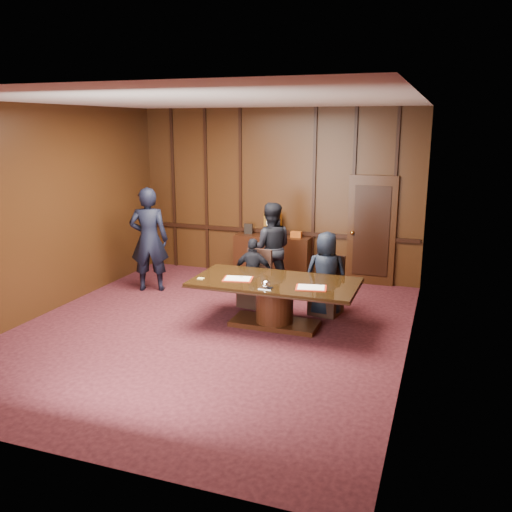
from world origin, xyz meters
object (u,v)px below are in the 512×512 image
at_px(witness_left, 149,240).
at_px(signatory_right, 326,274).
at_px(conference_table, 275,296).
at_px(witness_right, 270,248).
at_px(sideboard, 273,255).
at_px(signatory_left, 253,273).

bearing_deg(witness_left, signatory_right, 155.31).
height_order(conference_table, witness_right, witness_right).
bearing_deg(sideboard, signatory_right, -50.66).
xyz_separation_m(conference_table, signatory_right, (0.65, 0.80, 0.21)).
bearing_deg(signatory_left, witness_left, -13.26).
bearing_deg(witness_right, witness_left, -1.64).
height_order(witness_left, witness_right, witness_left).
xyz_separation_m(signatory_left, witness_right, (0.02, 0.90, 0.26)).
bearing_deg(signatory_right, conference_table, 38.37).
bearing_deg(sideboard, conference_table, -71.52).
xyz_separation_m(signatory_right, witness_right, (-1.28, 0.90, 0.15)).
bearing_deg(sideboard, witness_left, -140.50).
xyz_separation_m(sideboard, signatory_right, (1.55, -1.89, 0.23)).
xyz_separation_m(witness_left, witness_right, (2.25, 0.64, -0.13)).
height_order(signatory_right, witness_left, witness_left).
xyz_separation_m(conference_table, witness_left, (-2.88, 1.06, 0.50)).
distance_m(sideboard, signatory_right, 2.45).
xyz_separation_m(signatory_left, witness_left, (-2.23, 0.26, 0.39)).
relative_size(conference_table, witness_right, 1.50).
bearing_deg(witness_right, signatory_right, 127.30).
bearing_deg(conference_table, signatory_right, 50.91).
xyz_separation_m(signatory_left, signatory_right, (1.30, 0.00, 0.10)).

